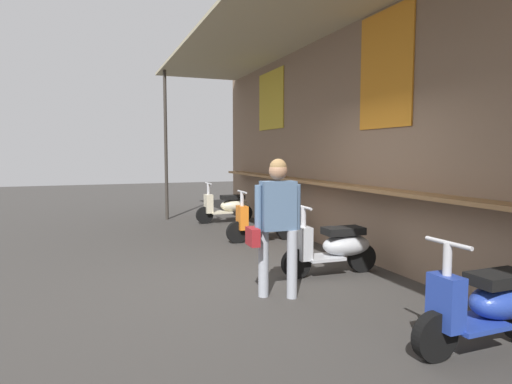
% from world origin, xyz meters
% --- Properties ---
extents(ground_plane, '(39.00, 39.00, 0.00)m').
position_xyz_m(ground_plane, '(0.00, 0.00, 0.00)').
color(ground_plane, '#383533').
extents(market_stall_facade, '(13.93, 2.46, 3.87)m').
position_xyz_m(market_stall_facade, '(0.00, 1.87, 2.13)').
color(market_stall_facade, '#7F6651').
rests_on(market_stall_facade, ground_plane).
extents(scooter_cream, '(0.46, 1.40, 0.97)m').
position_xyz_m(scooter_cream, '(-4.87, 1.08, 0.39)').
color(scooter_cream, beige).
rests_on(scooter_cream, ground_plane).
extents(scooter_orange, '(0.46, 1.40, 0.97)m').
position_xyz_m(scooter_orange, '(-2.44, 1.08, 0.39)').
color(scooter_orange, orange).
rests_on(scooter_orange, ground_plane).
extents(scooter_silver, '(0.46, 1.40, 0.97)m').
position_xyz_m(scooter_silver, '(0.03, 1.08, 0.39)').
color(scooter_silver, '#B2B5BA').
rests_on(scooter_silver, ground_plane).
extents(scooter_blue, '(0.46, 1.40, 0.97)m').
position_xyz_m(scooter_blue, '(2.49, 1.08, 0.39)').
color(scooter_blue, '#233D9E').
rests_on(scooter_blue, ground_plane).
extents(shopper_with_handbag, '(0.28, 0.64, 1.60)m').
position_xyz_m(shopper_with_handbag, '(0.62, -0.06, 0.96)').
color(shopper_with_handbag, '#999EA8').
rests_on(shopper_with_handbag, ground_plane).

